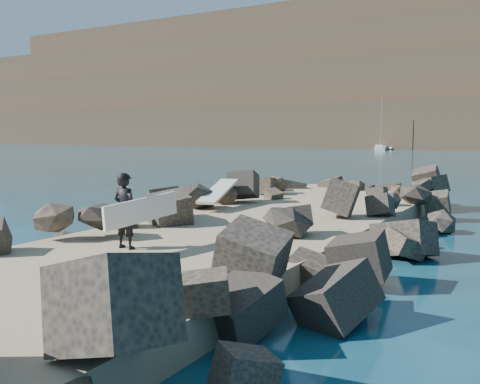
{
  "coord_description": "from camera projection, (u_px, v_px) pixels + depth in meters",
  "views": [
    {
      "loc": [
        6.96,
        -12.89,
        3.0
      ],
      "look_at": [
        0.0,
        -1.0,
        1.5
      ],
      "focal_mm": 40.0,
      "sensor_mm": 36.0,
      "label": 1
    }
  ],
  "objects": [
    {
      "name": "ground",
      "position": [
        258.0,
        242.0,
        14.88
      ],
      "size": [
        800.0,
        800.0,
        0.0
      ],
      "primitive_type": "plane",
      "color": "#0F384C",
      "rests_on": "ground"
    },
    {
      "name": "jetty",
      "position": [
        219.0,
        244.0,
        13.13
      ],
      "size": [
        6.0,
        26.0,
        0.6
      ],
      "primitive_type": "cube",
      "color": "#8C7759",
      "rests_on": "ground"
    },
    {
      "name": "surfer_with_board",
      "position": [
        128.0,
        211.0,
        11.13
      ],
      "size": [
        0.89,
        1.98,
        1.6
      ],
      "color": "black",
      "rests_on": "jetty"
    },
    {
      "name": "sailboat_e",
      "position": [
        380.0,
        148.0,
        99.39
      ],
      "size": [
        3.64,
        8.48,
        9.86
      ],
      "color": "silver",
      "rests_on": "ground"
    },
    {
      "name": "surfboard_resting",
      "position": [
        218.0,
        195.0,
        17.34
      ],
      "size": [
        1.17,
        2.54,
        0.08
      ],
      "primitive_type": "cube",
      "rotation": [
        0.0,
        0.0,
        0.23
      ],
      "color": "silver",
      "rests_on": "riprap_left"
    },
    {
      "name": "riprap_right",
      "position": [
        339.0,
        245.0,
        12.08
      ],
      "size": [
        2.6,
        22.0,
        1.0
      ],
      "primitive_type": "cube",
      "color": "black",
      "rests_on": "ground"
    },
    {
      "name": "riprap_left",
      "position": [
        142.0,
        223.0,
        14.99
      ],
      "size": [
        2.6,
        22.0,
        1.0
      ],
      "primitive_type": "cube",
      "color": "black",
      "rests_on": "ground"
    }
  ]
}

